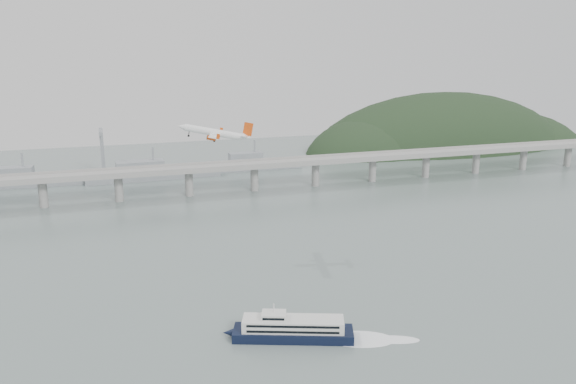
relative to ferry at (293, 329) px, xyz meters
name	(u,v)px	position (x,y,z in m)	size (l,w,h in m)	color
ground	(327,303)	(23.68, 24.17, -3.83)	(900.00, 900.00, 0.00)	slate
bridge	(227,170)	(22.53, 224.17, 13.82)	(800.00, 22.00, 23.90)	gray
headland	(451,162)	(308.86, 355.92, -23.17)	(365.00, 155.00, 156.00)	black
distant_fleet	(16,180)	(-131.68, 289.25, 2.40)	(453.00, 60.90, 40.00)	gray
ferry	(293,329)	(0.00, 0.00, 0.00)	(71.93, 32.22, 14.11)	black
airliner	(216,133)	(-9.73, 93.16, 61.83)	(37.34, 34.36, 9.89)	white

